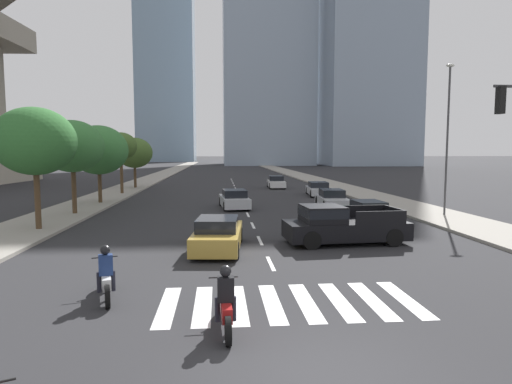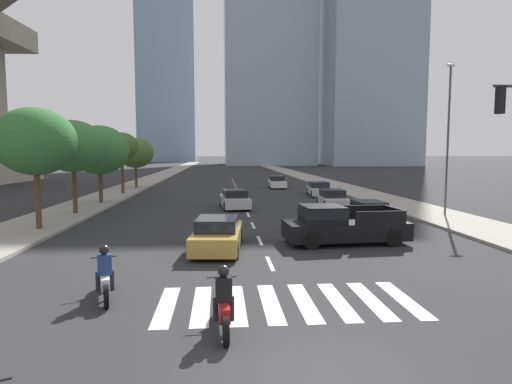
{
  "view_description": "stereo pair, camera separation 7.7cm",
  "coord_description": "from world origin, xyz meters",
  "px_view_note": "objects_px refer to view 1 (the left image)",
  "views": [
    {
      "loc": [
        -1.82,
        -7.03,
        3.95
      ],
      "look_at": [
        0.0,
        13.85,
        2.0
      ],
      "focal_mm": 30.15,
      "sensor_mm": 36.0,
      "label": 1
    },
    {
      "loc": [
        -1.74,
        -7.03,
        3.95
      ],
      "look_at": [
        0.0,
        13.85,
        2.0
      ],
      "focal_mm": 30.15,
      "sensor_mm": 36.0,
      "label": 2
    }
  ],
  "objects_px": {
    "sedan_gold_5": "(218,235)",
    "street_tree_second": "(72,146)",
    "street_tree_third": "(99,150)",
    "sedan_silver_0": "(332,199)",
    "pickup_truck": "(340,225)",
    "motorcycle_trailing": "(106,278)",
    "sedan_green_2": "(369,213)",
    "sedan_silver_4": "(318,189)",
    "street_tree_fourth": "(121,146)",
    "street_tree_fifth": "(135,153)",
    "street_tree_nearest": "(35,141)",
    "motorcycle_third": "(226,304)",
    "street_lamp_east": "(448,130)",
    "sedan_silver_3": "(234,200)",
    "sedan_white_1": "(276,182)"
  },
  "relations": [
    {
      "from": "motorcycle_third",
      "to": "street_lamp_east",
      "type": "distance_m",
      "value": 21.18
    },
    {
      "from": "sedan_silver_0",
      "to": "sedan_silver_3",
      "type": "bearing_deg",
      "value": -86.68
    },
    {
      "from": "motorcycle_trailing",
      "to": "sedan_white_1",
      "type": "distance_m",
      "value": 36.51
    },
    {
      "from": "motorcycle_trailing",
      "to": "sedan_gold_5",
      "type": "xyz_separation_m",
      "value": [
        3.0,
        5.56,
        0.04
      ]
    },
    {
      "from": "sedan_green_2",
      "to": "sedan_silver_4",
      "type": "xyz_separation_m",
      "value": [
        0.69,
        15.24,
        0.0
      ]
    },
    {
      "from": "street_lamp_east",
      "to": "street_tree_fourth",
      "type": "xyz_separation_m",
      "value": [
        -22.67,
        15.8,
        -0.79
      ]
    },
    {
      "from": "street_tree_second",
      "to": "street_tree_fourth",
      "type": "height_order",
      "value": "street_tree_second"
    },
    {
      "from": "street_lamp_east",
      "to": "street_tree_nearest",
      "type": "xyz_separation_m",
      "value": [
        -22.67,
        -2.84,
        -0.8
      ]
    },
    {
      "from": "street_tree_fourth",
      "to": "street_tree_third",
      "type": "bearing_deg",
      "value": -90.0
    },
    {
      "from": "sedan_silver_0",
      "to": "street_lamp_east",
      "type": "xyz_separation_m",
      "value": [
        5.55,
        -5.35,
        4.69
      ]
    },
    {
      "from": "pickup_truck",
      "to": "sedan_silver_4",
      "type": "distance_m",
      "value": 20.72
    },
    {
      "from": "pickup_truck",
      "to": "sedan_silver_0",
      "type": "bearing_deg",
      "value": -107.55
    },
    {
      "from": "street_tree_fourth",
      "to": "sedan_silver_3",
      "type": "bearing_deg",
      "value": -46.13
    },
    {
      "from": "street_tree_fourth",
      "to": "street_tree_fifth",
      "type": "relative_size",
      "value": 1.05
    },
    {
      "from": "sedan_green_2",
      "to": "street_lamp_east",
      "type": "distance_m",
      "value": 7.33
    },
    {
      "from": "sedan_silver_4",
      "to": "street_tree_nearest",
      "type": "distance_m",
      "value": 24.61
    },
    {
      "from": "street_tree_nearest",
      "to": "sedan_silver_3",
      "type": "bearing_deg",
      "value": 39.18
    },
    {
      "from": "motorcycle_third",
      "to": "street_lamp_east",
      "type": "height_order",
      "value": "street_lamp_east"
    },
    {
      "from": "sedan_silver_4",
      "to": "motorcycle_third",
      "type": "bearing_deg",
      "value": -12.08
    },
    {
      "from": "motorcycle_trailing",
      "to": "sedan_green_2",
      "type": "relative_size",
      "value": 0.47
    },
    {
      "from": "pickup_truck",
      "to": "sedan_silver_4",
      "type": "relative_size",
      "value": 1.12
    },
    {
      "from": "motorcycle_third",
      "to": "street_tree_fifth",
      "type": "xyz_separation_m",
      "value": [
        -9.1,
        37.8,
        3.28
      ]
    },
    {
      "from": "sedan_silver_0",
      "to": "sedan_white_1",
      "type": "xyz_separation_m",
      "value": [
        -1.83,
        16.69,
        0.03
      ]
    },
    {
      "from": "street_tree_third",
      "to": "street_tree_fourth",
      "type": "bearing_deg",
      "value": 90.0
    },
    {
      "from": "street_tree_nearest",
      "to": "sedan_gold_5",
      "type": "bearing_deg",
      "value": -28.54
    },
    {
      "from": "sedan_gold_5",
      "to": "street_lamp_east",
      "type": "bearing_deg",
      "value": -55.46
    },
    {
      "from": "sedan_silver_4",
      "to": "street_tree_second",
      "type": "relative_size",
      "value": 0.83
    },
    {
      "from": "street_tree_fourth",
      "to": "street_lamp_east",
      "type": "bearing_deg",
      "value": -34.87
    },
    {
      "from": "sedan_silver_4",
      "to": "street_tree_fifth",
      "type": "distance_m",
      "value": 20.31
    },
    {
      "from": "pickup_truck",
      "to": "street_tree_nearest",
      "type": "relative_size",
      "value": 0.9
    },
    {
      "from": "motorcycle_trailing",
      "to": "sedan_silver_3",
      "type": "relative_size",
      "value": 0.46
    },
    {
      "from": "street_tree_nearest",
      "to": "street_tree_third",
      "type": "relative_size",
      "value": 1.03
    },
    {
      "from": "sedan_silver_0",
      "to": "street_lamp_east",
      "type": "bearing_deg",
      "value": 49.39
    },
    {
      "from": "sedan_green_2",
      "to": "street_tree_third",
      "type": "xyz_separation_m",
      "value": [
        -17.33,
        10.19,
        3.53
      ]
    },
    {
      "from": "motorcycle_third",
      "to": "sedan_silver_3",
      "type": "relative_size",
      "value": 0.48
    },
    {
      "from": "street_tree_fifth",
      "to": "sedan_silver_3",
      "type": "bearing_deg",
      "value": -59.24
    },
    {
      "from": "street_tree_fourth",
      "to": "street_tree_fifth",
      "type": "bearing_deg",
      "value": 90.0
    },
    {
      "from": "motorcycle_trailing",
      "to": "sedan_silver_0",
      "type": "xyz_separation_m",
      "value": [
        11.2,
        18.6,
        -0.0
      ]
    },
    {
      "from": "sedan_green_2",
      "to": "motorcycle_trailing",
      "type": "bearing_deg",
      "value": -46.85
    },
    {
      "from": "pickup_truck",
      "to": "street_tree_third",
      "type": "relative_size",
      "value": 0.93
    },
    {
      "from": "motorcycle_trailing",
      "to": "sedan_green_2",
      "type": "bearing_deg",
      "value": -60.98
    },
    {
      "from": "sedan_gold_5",
      "to": "street_tree_fifth",
      "type": "relative_size",
      "value": 0.86
    },
    {
      "from": "sedan_white_1",
      "to": "street_tree_nearest",
      "type": "bearing_deg",
      "value": -29.65
    },
    {
      "from": "street_tree_fifth",
      "to": "sedan_silver_4",
      "type": "bearing_deg",
      "value": -25.94
    },
    {
      "from": "street_tree_third",
      "to": "sedan_silver_0",
      "type": "bearing_deg",
      "value": -10.15
    },
    {
      "from": "street_tree_nearest",
      "to": "street_tree_fifth",
      "type": "relative_size",
      "value": 1.12
    },
    {
      "from": "sedan_gold_5",
      "to": "street_tree_second",
      "type": "xyz_separation_m",
      "value": [
        -8.92,
        10.27,
        3.68
      ]
    },
    {
      "from": "sedan_white_1",
      "to": "motorcycle_third",
      "type": "bearing_deg",
      "value": -7.42
    },
    {
      "from": "sedan_silver_4",
      "to": "street_tree_nearest",
      "type": "relative_size",
      "value": 0.8
    },
    {
      "from": "sedan_silver_4",
      "to": "street_tree_fourth",
      "type": "bearing_deg",
      "value": -92.38
    }
  ]
}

